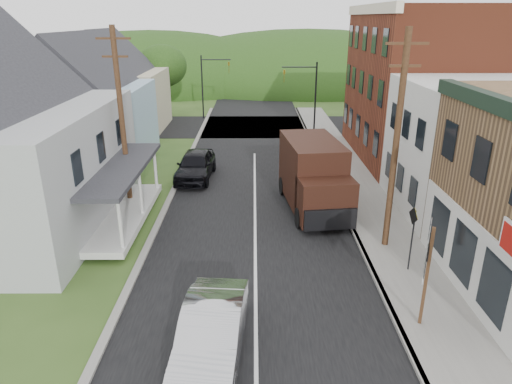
{
  "coord_description": "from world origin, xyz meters",
  "views": [
    {
      "loc": [
        -0.06,
        -14.06,
        9.28
      ],
      "look_at": [
        0.04,
        4.44,
        2.2
      ],
      "focal_mm": 32.0,
      "sensor_mm": 36.0,
      "label": 1
    }
  ],
  "objects_px": {
    "dark_sedan": "(196,165)",
    "warning_sign": "(413,230)",
    "delivery_van": "(314,176)",
    "silver_sedan": "(212,334)",
    "route_sign_cluster": "(427,263)"
  },
  "relations": [
    {
      "from": "silver_sedan",
      "to": "warning_sign",
      "type": "bearing_deg",
      "value": 37.19
    },
    {
      "from": "silver_sedan",
      "to": "dark_sedan",
      "type": "height_order",
      "value": "dark_sedan"
    },
    {
      "from": "silver_sedan",
      "to": "warning_sign",
      "type": "relative_size",
      "value": 1.87
    },
    {
      "from": "dark_sedan",
      "to": "warning_sign",
      "type": "height_order",
      "value": "warning_sign"
    },
    {
      "from": "dark_sedan",
      "to": "silver_sedan",
      "type": "bearing_deg",
      "value": -78.13
    },
    {
      "from": "delivery_van",
      "to": "warning_sign",
      "type": "xyz_separation_m",
      "value": [
        2.91,
        -6.38,
        0.05
      ]
    },
    {
      "from": "silver_sedan",
      "to": "delivery_van",
      "type": "height_order",
      "value": "delivery_van"
    },
    {
      "from": "silver_sedan",
      "to": "dark_sedan",
      "type": "distance_m",
      "value": 16.02
    },
    {
      "from": "silver_sedan",
      "to": "route_sign_cluster",
      "type": "relative_size",
      "value": 1.46
    },
    {
      "from": "dark_sedan",
      "to": "delivery_van",
      "type": "bearing_deg",
      "value": -32.47
    },
    {
      "from": "silver_sedan",
      "to": "delivery_van",
      "type": "xyz_separation_m",
      "value": [
        4.27,
        11.06,
        0.97
      ]
    },
    {
      "from": "dark_sedan",
      "to": "route_sign_cluster",
      "type": "bearing_deg",
      "value": -55.17
    },
    {
      "from": "delivery_van",
      "to": "route_sign_cluster",
      "type": "relative_size",
      "value": 1.95
    },
    {
      "from": "delivery_van",
      "to": "warning_sign",
      "type": "relative_size",
      "value": 2.49
    },
    {
      "from": "delivery_van",
      "to": "warning_sign",
      "type": "bearing_deg",
      "value": -72.28
    }
  ]
}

